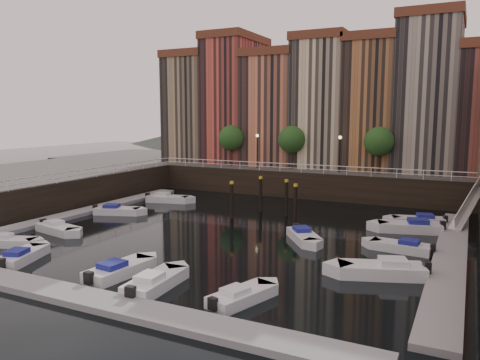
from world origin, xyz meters
The scene contains 25 objects.
ground centered at (0.00, 0.00, 0.00)m, with size 200.00×200.00×0.00m, color black.
quay_far centered at (0.00, 26.00, 1.50)m, with size 80.00×20.00×3.00m, color black.
dock_left centered at (-16.20, -1.00, 0.17)m, with size 2.00×28.00×0.35m, color gray.
dock_right centered at (16.20, -1.00, 0.17)m, with size 2.00×28.00×0.35m, color gray.
dock_near centered at (0.00, -17.00, 0.17)m, with size 30.00×2.00×0.35m, color gray.
mountains centered at (1.72, 110.00, 7.92)m, with size 145.00×100.00×18.00m.
far_terrace centered at (3.31, 23.50, 10.95)m, with size 48.70×10.30×17.50m.
promenade_trees centered at (-1.33, 18.20, 6.58)m, with size 21.20×3.20×5.20m.
street_lamps centered at (-1.00, 17.20, 5.90)m, with size 10.36×0.36×4.18m.
railings centered at (0.00, 4.88, 3.79)m, with size 36.08×34.04×0.52m.
gangway centered at (17.10, 10.00, 1.92)m, with size 2.78×8.32×3.73m.
mooring_pilings centered at (0.38, 5.62, 1.65)m, with size 6.10×4.68×3.78m.
boat_left_0 centered at (-12.73, -11.79, 0.32)m, with size 4.16×2.77×0.94m.
boat_left_1 centered at (-12.54, -7.42, 0.34)m, with size 4.55×2.34×1.02m.
boat_left_2 centered at (-13.14, 0.26, 0.35)m, with size 4.62×2.97×1.04m.
boat_left_4 centered at (-12.50, 7.69, 0.37)m, with size 4.97×2.79×1.11m.
boat_right_1 centered at (12.82, -6.45, 0.41)m, with size 5.35×3.46×1.20m.
boat_right_2 centered at (13.13, -0.56, 0.33)m, with size 4.35×1.94×0.98m.
boat_right_3 centered at (13.00, 5.55, 0.40)m, with size 5.33×3.11×1.19m.
boat_right_4 centered at (13.35, 8.57, 0.35)m, with size 4.65×2.72×1.04m.
boat_near_0 centered at (-8.71, -13.90, 0.34)m, with size 2.82×4.47×1.00m.
boat_near_1 centered at (-1.18, -13.25, 0.37)m, with size 2.15×4.80×1.08m.
boat_near_2 centered at (1.95, -13.97, 0.36)m, with size 1.94×4.73×1.07m.
boat_near_3 centered at (7.00, -13.54, 0.32)m, with size 2.63×4.25×0.95m.
boat_extra_456 centered at (6.02, -0.88, 0.34)m, with size 3.76×4.33×1.02m.
Camera 1 is at (17.01, -33.86, 9.41)m, focal length 35.00 mm.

